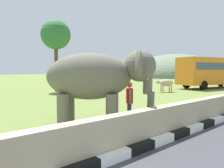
% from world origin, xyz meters
% --- Properties ---
extents(barrier_parapet, '(28.00, 0.36, 1.00)m').
position_xyz_m(barrier_parapet, '(2.00, 4.34, 0.50)').
color(barrier_parapet, tan).
rests_on(barrier_parapet, ground_plane).
extents(elephant, '(3.90, 3.75, 2.84)m').
position_xyz_m(elephant, '(2.50, 6.64, 1.84)').
color(elephant, '#686456').
rests_on(elephant, ground_plane).
extents(person_handler, '(0.46, 0.53, 1.66)m').
position_xyz_m(person_handler, '(3.70, 6.26, 0.93)').
color(person_handler, navy).
rests_on(person_handler, ground_plane).
extents(bus_orange, '(10.10, 4.50, 3.50)m').
position_xyz_m(bus_orange, '(22.81, 11.40, 2.08)').
color(bus_orange, orange).
rests_on(bus_orange, ground_plane).
extents(cow_near, '(1.90, 1.14, 1.23)m').
position_xyz_m(cow_near, '(14.57, 12.22, 0.87)').
color(cow_near, tan).
rests_on(cow_near, ground_plane).
extents(tree_distant, '(2.88, 2.88, 7.01)m').
position_xyz_m(tree_distant, '(6.91, 19.68, 5.50)').
color(tree_distant, brown).
rests_on(tree_distant, ground_plane).
extents(hill_east, '(34.82, 27.86, 14.15)m').
position_xyz_m(hill_east, '(55.00, 36.88, 0.00)').
color(hill_east, slate).
rests_on(hill_east, ground_plane).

